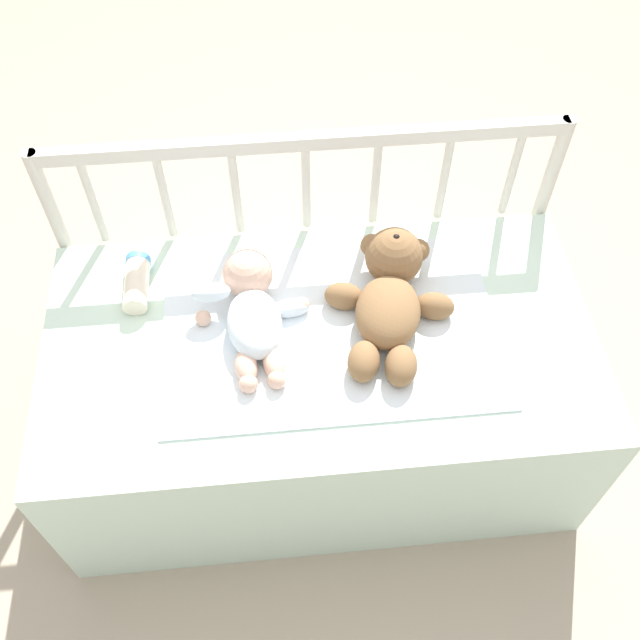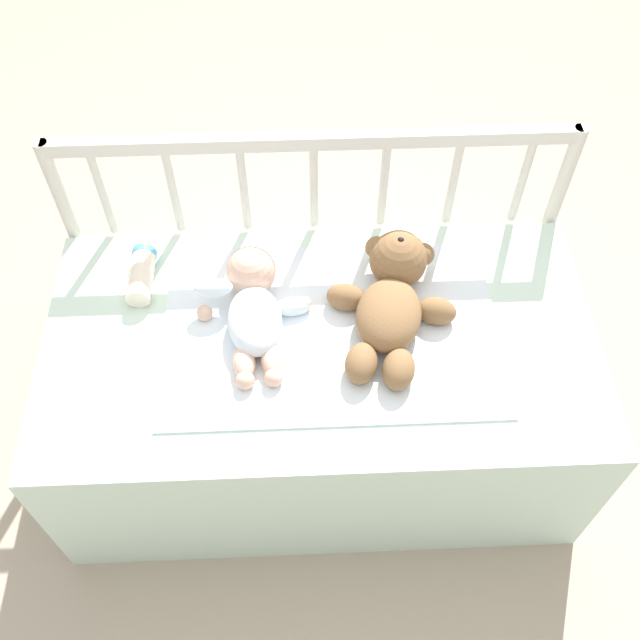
# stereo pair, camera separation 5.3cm
# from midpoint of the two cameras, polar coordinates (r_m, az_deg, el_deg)

# --- Properties ---
(ground_plane) EXTENTS (12.00, 12.00, 0.00)m
(ground_plane) POSITION_cam_midpoint_polar(r_m,az_deg,el_deg) (2.10, 0.74, -9.15)
(ground_plane) COLOR tan
(crib_mattress) EXTENTS (1.31, 0.70, 0.49)m
(crib_mattress) POSITION_cam_midpoint_polar(r_m,az_deg,el_deg) (1.89, 0.81, -5.71)
(crib_mattress) COLOR silver
(crib_mattress) RESTS_ON ground_plane
(crib_rail) EXTENTS (1.31, 0.04, 0.79)m
(crib_rail) POSITION_cam_midpoint_polar(r_m,az_deg,el_deg) (1.87, 0.34, 9.27)
(crib_rail) COLOR beige
(crib_rail) RESTS_ON ground_plane
(blanket) EXTENTS (0.79, 0.52, 0.01)m
(blanket) POSITION_cam_midpoint_polar(r_m,az_deg,el_deg) (1.69, 1.75, -0.76)
(blanket) COLOR white
(blanket) RESTS_ON crib_mattress
(teddy_bear) EXTENTS (0.32, 0.43, 0.15)m
(teddy_bear) POSITION_cam_midpoint_polar(r_m,az_deg,el_deg) (1.69, 6.66, 1.86)
(teddy_bear) COLOR olive
(teddy_bear) RESTS_ON crib_mattress
(baby) EXTENTS (0.28, 0.37, 0.12)m
(baby) POSITION_cam_midpoint_polar(r_m,az_deg,el_deg) (1.68, -4.42, 1.06)
(baby) COLOR white
(baby) RESTS_ON crib_mattress
(baby_bottle) EXTENTS (0.06, 0.19, 0.06)m
(baby_bottle) POSITION_cam_midpoint_polar(r_m,az_deg,el_deg) (1.82, -13.25, 3.84)
(baby_bottle) COLOR #F4E5CC
(baby_bottle) RESTS_ON crib_mattress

